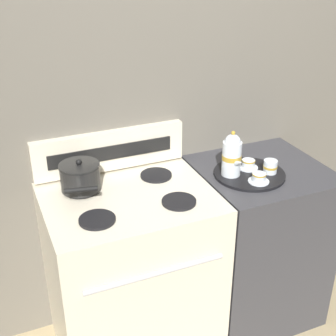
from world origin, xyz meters
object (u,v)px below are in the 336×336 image
(teapot, at_px, (232,155))
(teacup_right, at_px, (248,164))
(stove, at_px, (133,275))
(saucepan, at_px, (80,177))
(creamer_jug, at_px, (270,167))
(serving_tray, at_px, (249,174))
(teacup_left, at_px, (259,178))

(teapot, xyz_separation_m, teacup_right, (0.12, 0.03, -0.08))
(teacup_right, bearing_deg, stove, -178.88)
(saucepan, distance_m, teapot, 0.73)
(saucepan, height_order, creamer_jug, saucepan)
(saucepan, height_order, teacup_right, saucepan)
(stove, distance_m, teacup_right, 0.81)
(teapot, bearing_deg, creamer_jug, -17.04)
(saucepan, xyz_separation_m, serving_tray, (0.81, -0.17, -0.07))
(teapot, xyz_separation_m, creamer_jug, (0.19, -0.06, -0.07))
(saucepan, relative_size, creamer_jug, 3.96)
(saucepan, distance_m, teacup_left, 0.84)
(creamer_jug, bearing_deg, teacup_left, -149.45)
(serving_tray, distance_m, teacup_left, 0.11)
(stove, bearing_deg, serving_tray, -3.05)
(teacup_right, bearing_deg, teacup_left, -102.21)
(stove, bearing_deg, teacup_left, -12.38)
(stove, relative_size, saucepan, 3.35)
(serving_tray, height_order, teacup_left, teacup_left)
(serving_tray, height_order, teacup_right, teacup_right)
(teapot, distance_m, creamer_jug, 0.21)
(stove, distance_m, teapot, 0.78)
(stove, distance_m, teacup_left, 0.79)
(teapot, bearing_deg, stove, 178.53)
(stove, relative_size, teapot, 4.04)
(stove, relative_size, teacup_left, 9.17)
(stove, height_order, serving_tray, serving_tray)
(creamer_jug, bearing_deg, teacup_right, 131.22)
(teapot, distance_m, teacup_left, 0.17)
(teacup_left, height_order, creamer_jug, creamer_jug)
(teacup_left, distance_m, teacup_right, 0.15)
(stove, distance_m, saucepan, 0.58)
(serving_tray, height_order, creamer_jug, creamer_jug)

